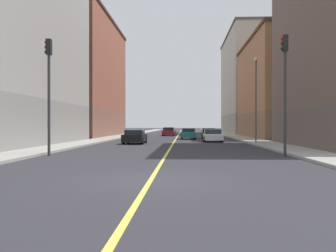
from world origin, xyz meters
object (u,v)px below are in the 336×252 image
Objects in this scene: building_left_mid at (286,89)px; car_red at (170,131)px; building_left_far at (252,84)px; car_green at (208,133)px; car_white at (213,136)px; car_black at (135,137)px; traffic_light_right_near at (49,81)px; street_lamp_left_near at (256,91)px; building_right_midblock at (79,78)px; car_teal at (188,134)px; traffic_light_left_near at (285,79)px; car_maroon at (169,132)px.

building_left_mid reaches higher than car_red.
building_left_far is 6.02× the size of car_green.
car_black is at bearing -150.93° from car_white.
traffic_light_right_near is 0.85× the size of street_lamp_left_near.
building_right_midblock is at bearing 136.37° from street_lamp_left_near.
building_left_mid is at bearing 20.98° from car_teal.
traffic_light_left_near is 1.56× the size of car_black.
car_black is 25.74m from car_maroon.
car_teal is (-13.39, -30.81, -9.45)m from building_left_far.
street_lamp_left_near reaches higher than car_maroon.
traffic_light_right_near is 30.94m from car_green.
building_left_far is 25.30m from car_maroon.
car_red is at bearing 105.33° from car_green.
car_white is at bearing -42.43° from building_right_midblock.
car_white is at bearing 29.07° from car_black.
traffic_light_right_near is at bearing -76.94° from building_right_midblock.
traffic_light_right_near reaches higher than car_red.
building_left_mid is at bearing 10.65° from car_green.
building_left_mid is 5.36× the size of car_white.
car_black is at bearing 77.34° from traffic_light_right_near.
car_white is at bearing -71.59° from car_teal.
building_right_midblock is 20.90m from car_teal.
car_red is (13.36, 14.46, -8.25)m from building_right_midblock.
car_white is 0.90× the size of car_maroon.
car_teal reaches higher than car_black.
car_white is (-2.66, 18.14, -3.68)m from traffic_light_left_near.
traffic_light_left_near is at bearing -94.18° from street_lamp_left_near.
traffic_light_right_near is at bearing -135.99° from street_lamp_left_near.
car_green is (0.22, 10.56, 0.01)m from car_white.
building_right_midblock reaches higher than car_green.
car_white is at bearing 130.88° from street_lamp_left_near.
car_teal reaches higher than car_white.
car_green is (-2.43, 28.71, -3.67)m from traffic_light_left_near.
car_teal is 1.01× the size of car_black.
street_lamp_left_near is 1.77× the size of car_maroon.
building_left_far is at bearing 80.32° from street_lamp_left_near.
traffic_light_right_near is (-13.38, 0.00, -0.05)m from traffic_light_left_near.
building_right_midblock is 6.31× the size of car_white.
traffic_light_left_near is 29.04m from car_green.
car_white is (-10.92, -12.58, -6.08)m from building_left_mid.
car_green reaches higher than car_black.
car_red is at bearing -158.66° from building_left_far.
building_left_far reaches higher than traffic_light_left_near.
car_red is 0.92× the size of car_maroon.
building_left_far is 5.95× the size of car_teal.
car_green is (10.95, 28.71, -3.62)m from traffic_light_right_near.
car_black is (-7.82, -14.79, -0.00)m from car_green.
street_lamp_left_near is at bearing 85.82° from traffic_light_left_near.
traffic_light_left_near is at bearing -85.15° from car_green.
building_left_mid is at bearing -90.00° from building_left_far.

